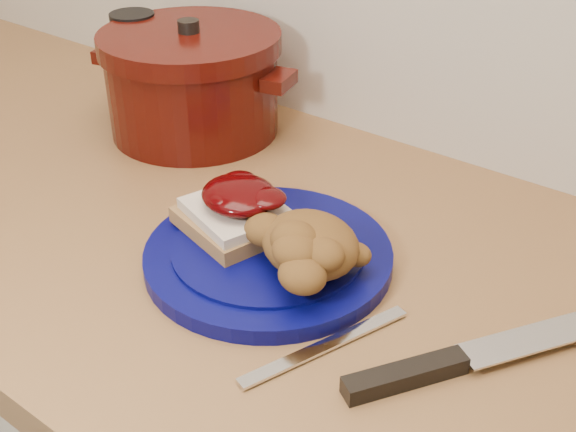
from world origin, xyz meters
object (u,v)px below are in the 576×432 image
Objects in this scene: plate at (268,256)px; pepper_grinder at (137,62)px; chef_knife at (447,363)px; butter_knife at (326,345)px; dutch_oven at (193,82)px.

plate is 1.78× the size of pepper_grinder.
chef_knife is 1.83× the size of pepper_grinder.
chef_knife is (0.22, -0.03, 0.00)m from plate.
dutch_oven is at bearing 76.87° from butter_knife.
plate is 0.97× the size of chef_knife.
chef_knife is 0.65m from pepper_grinder.
pepper_grinder is (-0.52, 0.26, 0.07)m from butter_knife.
pepper_grinder reaches higher than chef_knife.
chef_knife is at bearing -20.01° from pepper_grinder.
chef_knife is 1.50× the size of butter_knife.
pepper_grinder is (-0.39, 0.19, 0.06)m from plate.
plate is 1.46× the size of butter_knife.
butter_knife is 0.59× the size of dutch_oven.
plate is at bearing 114.04° from chef_knife.
pepper_grinder is at bearing 154.10° from plate.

